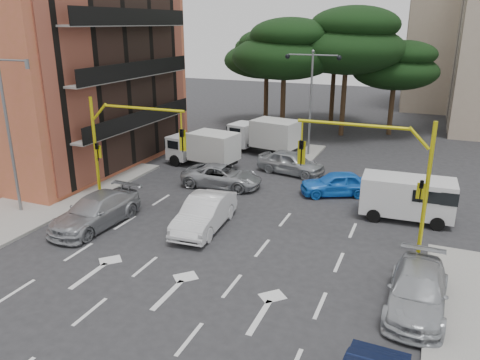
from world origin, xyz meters
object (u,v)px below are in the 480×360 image
Objects in this scene: signal_mast_right at (384,167)px; van_white at (407,198)px; signal_mast_left at (121,138)px; car_silver_cross_b at (291,162)px; box_truck_b at (264,136)px; car_blue_compact at (336,183)px; car_silver_cross_a at (222,176)px; street_lamp_center at (311,85)px; street_lamp_left at (11,127)px; car_silver_wagon at (96,211)px; car_white_hatch at (205,213)px; car_silver_parked at (417,291)px; box_truck_a at (203,149)px.

van_white is (0.96, 4.01, -2.74)m from signal_mast_right.
car_silver_cross_b is at bearing 53.48° from signal_mast_left.
signal_mast_right is 1.08× the size of box_truck_b.
car_silver_cross_a is (-6.90, -1.22, -0.03)m from car_blue_compact.
car_silver_cross_b is at bearing -89.70° from street_lamp_center.
signal_mast_right is 1.00× the size of signal_mast_left.
car_silver_wagon is (4.69, 0.17, -3.94)m from street_lamp_left.
car_silver_cross_a is at bearing 102.59° from car_white_hatch.
signal_mast_right is 17.03m from box_truck_b.
car_white_hatch is 1.02× the size of car_silver_parked.
street_lamp_center is (-6.80, 14.01, 1.54)m from signal_mast_right.
signal_mast_right is at bearing 1.10° from car_blue_compact.
box_truck_a reaches higher than car_silver_parked.
signal_mast_left is 8.81m from box_truck_a.
car_silver_parked is (15.31, -1.53, -0.07)m from car_silver_wagon.
box_truck_b is at bearing 75.79° from signal_mast_left.
car_silver_cross_b is at bearing 78.08° from car_white_hatch.
signal_mast_right reaches higher than box_truck_b.
car_silver_cross_a is (3.60, 5.01, -3.20)m from signal_mast_left.
street_lamp_left is at bearing -146.31° from signal_mast_left.
street_lamp_center is at bearing -23.53° from car_silver_cross_a.
street_lamp_left reaches higher than signal_mast_left.
signal_mast_left is 11.89m from car_silver_cross_b.
car_blue_compact is at bearing 116.51° from signal_mast_right.
box_truck_a is at bearing 140.82° from car_silver_parked.
signal_mast_right reaches higher than box_truck_a.
street_lamp_center reaches higher than car_silver_cross_b.
car_silver_cross_b reaches higher than car_silver_wagon.
car_white_hatch is 6.32m from car_silver_cross_a.
street_lamp_left reaches higher than car_silver_wagon.
street_lamp_left is 12.93m from box_truck_a.
car_white_hatch is (5.42, -1.05, -3.06)m from signal_mast_left.
street_lamp_left is 17.11m from car_silver_cross_b.
signal_mast_right is at bearing -15.89° from van_white.
car_silver_cross_b is 1.01× the size of van_white.
box_truck_b reaches higher than car_silver_parked.
van_white is at bearing -52.17° from street_lamp_center.
box_truck_a is (0.39, 11.22, 0.50)m from car_silver_wagon.
box_truck_b is at bearing 93.91° from car_white_hatch.
box_truck_a is (-13.02, 8.40, -2.60)m from signal_mast_right.
car_blue_compact is 0.86× the size of car_silver_parked.
car_silver_cross_b is 9.34m from van_white.
car_silver_wagon is at bearing -85.96° from signal_mast_left.
box_truck_b reaches higher than car_white_hatch.
box_truck_b is (-12.11, 17.74, 0.66)m from car_silver_parked.
car_silver_cross_b is at bearing -41.40° from car_silver_cross_a.
street_lamp_left reaches higher than car_silver_cross_b.
car_silver_wagon is 15.92m from van_white.
street_lamp_left is 18.05m from car_blue_compact.
car_silver_wagon is at bearing 2.03° from street_lamp_left.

